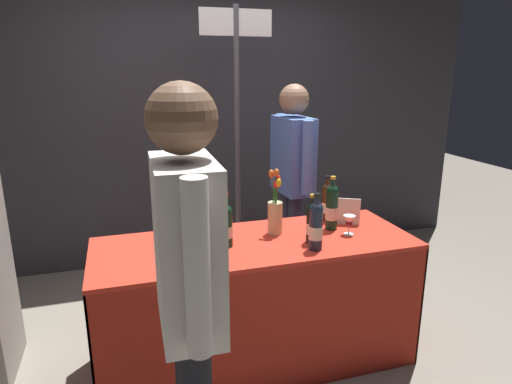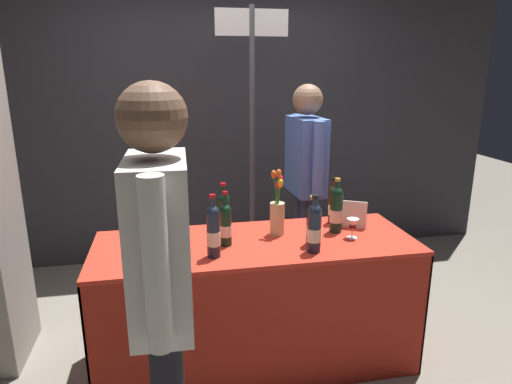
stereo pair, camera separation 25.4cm
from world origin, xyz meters
name	(u,v)px [view 1 (the left image)]	position (x,y,z in m)	size (l,w,h in m)	color
ground_plane	(256,358)	(0.00, 0.00, 0.00)	(12.00, 12.00, 0.00)	gray
back_partition	(199,123)	(0.00, 1.76, 1.28)	(5.43, 0.12, 2.56)	#2D2D33
tasting_table	(256,280)	(0.00, 0.00, 0.55)	(1.87, 0.70, 0.79)	red
featured_wine_bottle	(332,207)	(0.51, 0.06, 0.94)	(0.08, 0.08, 0.34)	black
display_bottle_0	(327,202)	(0.56, 0.22, 0.92)	(0.07, 0.07, 0.30)	#38230F
display_bottle_1	(312,222)	(0.31, -0.11, 0.92)	(0.07, 0.07, 0.29)	black
display_bottle_2	(217,232)	(-0.26, -0.17, 0.94)	(0.07, 0.07, 0.35)	#192333
display_bottle_3	(316,225)	(0.28, -0.21, 0.94)	(0.08, 0.08, 0.32)	#192333
display_bottle_4	(227,225)	(-0.18, -0.02, 0.92)	(0.07, 0.07, 0.32)	black
display_bottle_5	(221,213)	(-0.16, 0.21, 0.92)	(0.08, 0.08, 0.31)	black
wine_glass_near_vendor	(349,221)	(0.57, -0.06, 0.88)	(0.07, 0.07, 0.12)	silver
flower_vase	(275,212)	(0.15, 0.09, 0.93)	(0.09, 0.09, 0.41)	tan
brochure_stand	(347,212)	(0.64, 0.11, 0.88)	(0.17, 0.01, 0.18)	silver
vendor_presenter	(292,171)	(0.56, 0.84, 1.00)	(0.23, 0.59, 1.66)	#2D3347
taster_foreground_right	(189,280)	(-0.52, -0.88, 1.05)	(0.24, 0.57, 1.74)	black
booth_signpost	(237,115)	(0.20, 1.15, 1.41)	(0.57, 0.04, 2.24)	#47474C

